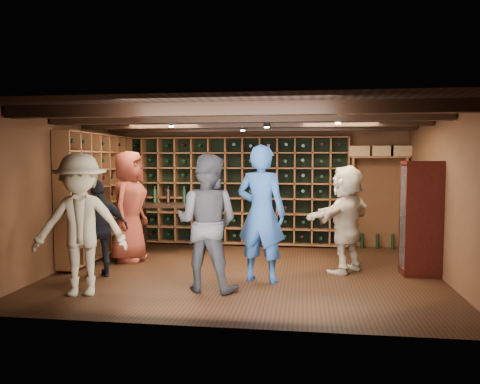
# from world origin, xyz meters

# --- Properties ---
(ground) EXTENTS (6.00, 6.00, 0.00)m
(ground) POSITION_xyz_m (0.00, 0.00, 0.00)
(ground) COLOR black
(ground) RESTS_ON ground
(room_shell) EXTENTS (6.00, 6.00, 6.00)m
(room_shell) POSITION_xyz_m (0.00, 0.05, 2.42)
(room_shell) COLOR #56321D
(room_shell) RESTS_ON ground
(wine_rack_back) EXTENTS (4.65, 0.30, 2.20)m
(wine_rack_back) POSITION_xyz_m (-0.52, 2.33, 1.15)
(wine_rack_back) COLOR brown
(wine_rack_back) RESTS_ON ground
(wine_rack_left) EXTENTS (0.30, 2.65, 2.20)m
(wine_rack_left) POSITION_xyz_m (-2.83, 0.82, 1.15)
(wine_rack_left) COLOR brown
(wine_rack_left) RESTS_ON ground
(crate_shelf) EXTENTS (1.20, 0.32, 2.07)m
(crate_shelf) POSITION_xyz_m (2.41, 2.32, 1.57)
(crate_shelf) COLOR brown
(crate_shelf) RESTS_ON ground
(display_cabinet) EXTENTS (0.55, 0.50, 1.75)m
(display_cabinet) POSITION_xyz_m (2.71, 0.20, 0.86)
(display_cabinet) COLOR black
(display_cabinet) RESTS_ON ground
(man_blue_shirt) EXTENTS (0.83, 0.65, 2.02)m
(man_blue_shirt) POSITION_xyz_m (0.30, -0.52, 1.01)
(man_blue_shirt) COLOR navy
(man_blue_shirt) RESTS_ON ground
(man_grey_suit) EXTENTS (1.02, 0.86, 1.87)m
(man_grey_suit) POSITION_xyz_m (-0.40, -1.08, 0.94)
(man_grey_suit) COLOR black
(man_grey_suit) RESTS_ON ground
(guest_red_floral) EXTENTS (0.67, 0.98, 1.95)m
(guest_red_floral) POSITION_xyz_m (-2.14, 0.53, 0.97)
(guest_red_floral) COLOR maroon
(guest_red_floral) RESTS_ON ground
(guest_woman_black) EXTENTS (0.93, 0.77, 1.49)m
(guest_woman_black) POSITION_xyz_m (-2.18, -0.60, 0.74)
(guest_woman_black) COLOR black
(guest_woman_black) RESTS_ON ground
(guest_khaki) EXTENTS (1.36, 1.00, 1.88)m
(guest_khaki) POSITION_xyz_m (-2.01, -1.54, 0.94)
(guest_khaki) COLOR #85795C
(guest_khaki) RESTS_ON ground
(guest_beige) EXTENTS (1.35, 1.58, 1.71)m
(guest_beige) POSITION_xyz_m (1.59, 0.25, 0.86)
(guest_beige) COLOR tan
(guest_beige) RESTS_ON ground
(tasting_table) EXTENTS (1.31, 0.75, 1.22)m
(tasting_table) POSITION_xyz_m (-1.65, 1.41, 0.83)
(tasting_table) COLOR black
(tasting_table) RESTS_ON ground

